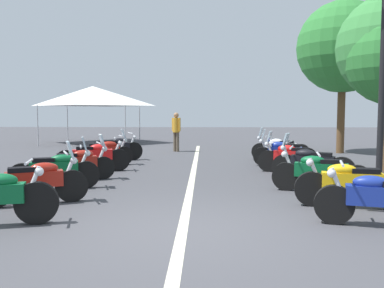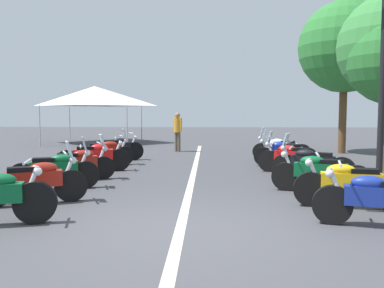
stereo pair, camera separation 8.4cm
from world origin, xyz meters
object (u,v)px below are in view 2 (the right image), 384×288
object	(u,v)px
roadside_tree_2	(345,47)
motorcycle_right_row_6	(281,148)
motorcycle_right_row_0	(379,199)
motorcycle_right_row_1	(350,184)
motorcycle_left_row_3	(78,163)
event_tent	(95,96)
motorcycle_right_row_5	(285,152)
bystander_1	(178,129)
motorcycle_left_row_5	(105,152)
motorcycle_left_row_2	(56,169)
motorcycle_left_row_6	(116,148)
motorcycle_left_row_1	(35,180)
motorcycle_right_row_3	(311,163)
street_lamp_twin_globe	(384,49)
motorcycle_right_row_2	(320,172)
motorcycle_right_row_4	(292,157)
motorcycle_left_row_4	(94,156)

from	to	relation	value
roadside_tree_2	motorcycle_right_row_6	bearing A→B (deg)	132.46
motorcycle_right_row_0	motorcycle_right_row_1	bearing A→B (deg)	-74.41
motorcycle_left_row_3	event_tent	bearing A→B (deg)	79.64
motorcycle_right_row_5	bystander_1	xyz separation A→B (m)	(4.76, 3.85, 0.56)
motorcycle_left_row_5	bystander_1	bearing A→B (deg)	45.51
motorcycle_left_row_2	motorcycle_left_row_6	xyz separation A→B (m)	(5.41, -0.16, -0.00)
motorcycle_right_row_1	bystander_1	distance (m)	11.22
motorcycle_left_row_1	motorcycle_left_row_2	xyz separation A→B (m)	(1.49, 0.17, -0.00)
motorcycle_right_row_5	motorcycle_left_row_6	bearing A→B (deg)	-0.77
motorcycle_right_row_1	motorcycle_right_row_3	distance (m)	2.81
motorcycle_left_row_2	motorcycle_right_row_0	xyz separation A→B (m)	(-2.85, -6.12, -0.01)
motorcycle_left_row_1	motorcycle_left_row_2	bearing A→B (deg)	72.02
motorcycle_left_row_3	event_tent	distance (m)	13.01
motorcycle_right_row_1	roadside_tree_2	bearing A→B (deg)	-96.24
street_lamp_twin_globe	motorcycle_right_row_2	bearing A→B (deg)	106.72
motorcycle_left_row_6	motorcycle_right_row_2	size ratio (longest dim) A/B	0.92
bystander_1	event_tent	xyz separation A→B (m)	(4.77, 5.03, 1.63)
motorcycle_right_row_1	motorcycle_right_row_5	size ratio (longest dim) A/B	1.01
motorcycle_left_row_6	motorcycle_right_row_4	size ratio (longest dim) A/B	0.98
motorcycle_left_row_5	motorcycle_right_row_6	distance (m)	6.21
motorcycle_right_row_4	motorcycle_right_row_6	size ratio (longest dim) A/B	0.96
motorcycle_left_row_5	motorcycle_right_row_5	distance (m)	5.89
motorcycle_left_row_3	bystander_1	distance (m)	7.97
motorcycle_left_row_4	roadside_tree_2	xyz separation A→B (m)	(5.67, -9.13, 4.02)
event_tent	motorcycle_right_row_6	bearing A→B (deg)	-131.74
motorcycle_right_row_4	motorcycle_left_row_2	bearing A→B (deg)	44.22
motorcycle_right_row_1	motorcycle_right_row_5	bearing A→B (deg)	-77.76
motorcycle_left_row_1	street_lamp_twin_globe	world-z (taller)	street_lamp_twin_globe
motorcycle_left_row_4	motorcycle_right_row_5	bearing A→B (deg)	-1.66
motorcycle_right_row_4	street_lamp_twin_globe	bearing A→B (deg)	141.20
motorcycle_right_row_4	roadside_tree_2	size ratio (longest dim) A/B	0.31
motorcycle_left_row_3	motorcycle_right_row_2	distance (m)	5.97
motorcycle_right_row_6	bystander_1	xyz separation A→B (m)	(3.27, 3.98, 0.56)
motorcycle_right_row_0	motorcycle_right_row_2	distance (m)	2.71
street_lamp_twin_globe	bystander_1	world-z (taller)	street_lamp_twin_globe
motorcycle_left_row_1	motorcycle_left_row_4	size ratio (longest dim) A/B	0.88
motorcycle_right_row_5	motorcycle_left_row_5	bearing A→B (deg)	11.64
motorcycle_right_row_1	roadside_tree_2	size ratio (longest dim) A/B	0.32
motorcycle_right_row_6	event_tent	size ratio (longest dim) A/B	0.41
motorcycle_left_row_4	motorcycle_right_row_1	xyz separation A→B (m)	(-4.38, -6.01, -0.00)
motorcycle_left_row_3	motorcycle_right_row_4	xyz separation A→B (m)	(1.53, -5.81, 0.01)
motorcycle_left_row_1	motorcycle_right_row_2	bearing A→B (deg)	-11.45
bystander_1	motorcycle_right_row_5	bearing A→B (deg)	82.39
motorcycle_right_row_0	motorcycle_right_row_6	world-z (taller)	motorcycle_right_row_6
motorcycle_left_row_6	roadside_tree_2	bearing A→B (deg)	-7.53
motorcycle_right_row_4	bystander_1	bearing A→B (deg)	-38.79
motorcycle_left_row_2	motorcycle_left_row_5	xyz separation A→B (m)	(4.13, -0.09, -0.00)
motorcycle_right_row_2	street_lamp_twin_globe	xyz separation A→B (m)	(0.44, -1.47, 2.73)
motorcycle_right_row_2	roadside_tree_2	bearing A→B (deg)	-93.93
motorcycle_left_row_6	motorcycle_right_row_1	bearing A→B (deg)	-75.78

